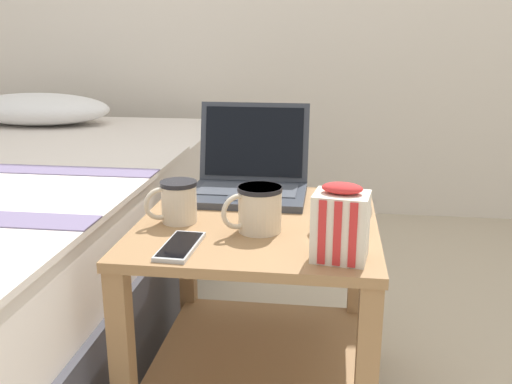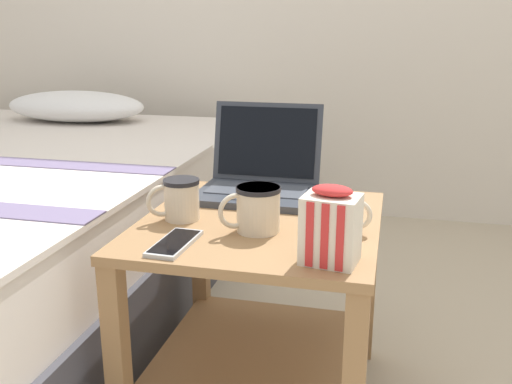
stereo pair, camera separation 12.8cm
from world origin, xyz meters
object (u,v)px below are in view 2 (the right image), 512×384
Objects in this scene: laptop at (259,177)px; mug_front_right at (257,207)px; mug_front_left at (336,211)px; cell_phone at (175,243)px; mug_mid_center at (180,197)px; snack_bag at (331,227)px.

laptop is 2.39× the size of mug_front_right.
laptop is at bearing 102.21° from mug_front_right.
mug_front_right is at bearing -77.79° from laptop.
mug_front_left is 0.78× the size of cell_phone.
mug_front_left is (0.23, -0.25, 0.00)m from laptop.
cell_phone is at bearing -101.28° from laptop.
cell_phone is at bearing -139.47° from mug_front_right.
mug_mid_center reaches higher than cell_phone.
snack_bag is at bearing -60.62° from laptop.
snack_bag is (0.01, -0.18, 0.02)m from mug_front_left.
cell_phone is (0.05, -0.16, -0.05)m from mug_mid_center.
mug_front_left is 1.12× the size of mug_mid_center.
mug_front_left is at bearing 13.17° from mug_front_right.
cell_phone is (-0.32, -0.16, -0.04)m from mug_front_left.
mug_front_right is 0.20m from mug_mid_center.
mug_front_left is at bearing -47.04° from laptop.
laptop is 2.43× the size of mug_front_left.
laptop is at bearing 62.76° from mug_mid_center.
cell_phone is (-0.32, 0.01, -0.07)m from snack_bag.
laptop is 2.71× the size of mug_mid_center.
mug_mid_center is 0.18m from cell_phone.
snack_bag reaches higher than mug_mid_center.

